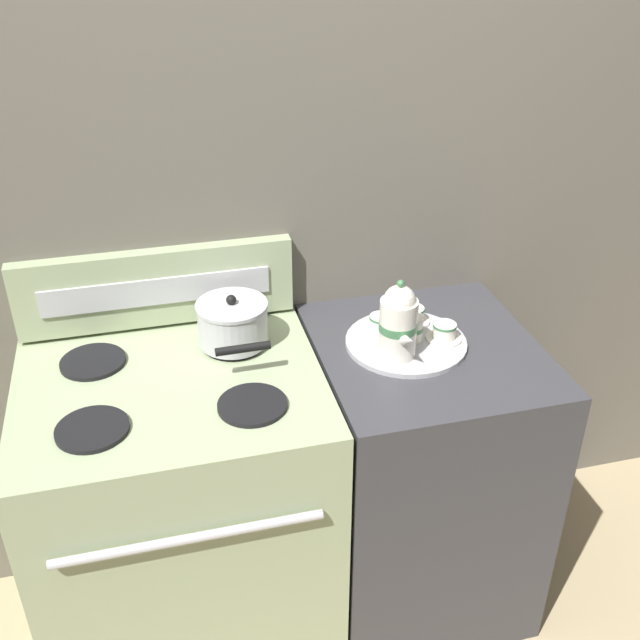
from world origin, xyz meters
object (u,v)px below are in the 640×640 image
Objects in this scene: teapot at (398,322)px; teacup_right at (381,324)px; teacup_left at (413,315)px; teacup_front at (444,332)px; creamer_jug at (412,328)px; saucepan at (233,323)px; serving_tray at (406,342)px; stove at (186,514)px.

teapot is 0.15m from teacup_right.
teacup_front is at bearing -63.64° from teacup_left.
creamer_jug is at bearing 43.67° from teapot.
saucepan is 2.77× the size of teacup_left.
creamer_jug is at bearing -111.45° from teacup_left.
teacup_front reaches higher than serving_tray.
teacup_left and teacup_front have the same top height.
teacup_left is 1.00× the size of teacup_right.
creamer_jug is (0.67, 0.03, 0.51)m from stove.
saucepan reaches higher than teacup_left.
teacup_front is at bearing 15.92° from teapot.
stove is at bearing -171.07° from teacup_right.
teacup_front is (0.10, -0.02, 0.03)m from serving_tray.
teacup_right and teacup_front have the same top height.
teapot is 2.26× the size of teacup_right.
stove is at bearing -179.25° from teacup_front.
saucepan is 0.59m from teacup_front.
serving_tray is at bearing 2.54° from stove.
teacup_left is at bearing 9.46° from stove.
serving_tray is 0.09m from teacup_right.
serving_tray is at bearing -119.82° from teacup_left.
creamer_jug is (0.48, -0.12, -0.02)m from saucepan.
teapot is 0.18m from teacup_front.
stove is 0.58m from saucepan.
saucepan is 0.48m from serving_tray.
creamer_jug is (0.02, 0.00, 0.04)m from serving_tray.
saucepan is at bearing 172.96° from teacup_right.
creamer_jug is (0.07, 0.06, -0.07)m from teapot.
stove is 0.80m from serving_tray.
serving_tray is (0.66, 0.03, 0.46)m from stove.
teapot reaches higher than saucepan.
teapot is at bearing -3.24° from stove.
stove is 9.26× the size of teacup_front.
saucepan is at bearing 156.56° from teapot.
teapot reaches higher than stove.
teacup_front is 1.35× the size of creamer_jug.
stove is 3.35× the size of saucepan.
stove is 12.51× the size of creamer_jug.
stove is at bearing -142.70° from saucepan.
teacup_left reaches higher than serving_tray.
creamer_jug reaches higher than stove.
saucepan reaches higher than teacup_right.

